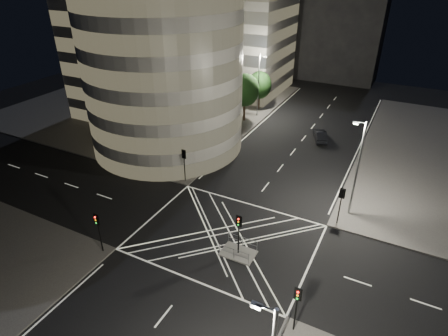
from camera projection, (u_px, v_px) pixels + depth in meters
The scene contains 22 objects.
ground at pixel (226, 237), 35.07m from camera, with size 120.00×120.00×0.00m, color black.
sidewalk_far_left at pixel (151, 103), 67.58m from camera, with size 42.00×42.00×0.15m, color #4A4846.
central_island at pixel (238, 253), 33.07m from camera, with size 3.00×2.00×0.15m, color slate.
office_tower_curved at pixel (154, 43), 51.72m from camera, with size 30.00×29.00×27.20m.
office_block_rear at pixel (223, 29), 71.00m from camera, with size 24.00×16.00×22.00m, color #9C9993.
building_far_end at pixel (336, 36), 77.25m from camera, with size 18.00×8.00×18.00m, color black.
tree_a at pixel (181, 139), 44.16m from camera, with size 4.91×4.91×6.96m.
tree_b at pixel (206, 119), 48.67m from camera, with size 3.93×3.93×6.71m.
tree_c at pixel (227, 106), 53.41m from camera, with size 3.70×3.70×6.39m.
tree_d at pixel (245, 90), 57.71m from camera, with size 4.43×4.43×7.54m.
tree_e at pixel (260, 85), 62.76m from camera, with size 4.04×4.04×6.49m.
traffic_signal_fl at pixel (184, 160), 42.44m from camera, with size 0.55×0.22×4.00m.
traffic_signal_nl at pixel (98, 226), 31.90m from camera, with size 0.55×0.22×4.00m.
traffic_signal_fr at pixel (341, 199), 35.40m from camera, with size 0.55×0.22×4.00m.
traffic_signal_nr at pixel (297, 301), 24.85m from camera, with size 0.55×0.22×4.00m.
traffic_signal_island at pixel (239, 228), 31.68m from camera, with size 0.55×0.22×4.00m.
street_lamp_left_near at pixel (202, 122), 45.45m from camera, with size 1.25×0.25×10.00m.
street_lamp_left_far at pixel (259, 83), 59.41m from camera, with size 1.25×0.25×10.00m.
street_lamp_right_far at pixel (357, 167), 35.57m from camera, with size 1.25×0.25×10.00m.
railing_island_south at pixel (234, 254), 32.07m from camera, with size 2.80×0.06×1.10m, color slate.
railing_island_north at pixel (243, 242), 33.46m from camera, with size 2.80×0.06×1.10m, color slate.
sedan at pixel (320, 135), 53.57m from camera, with size 1.53×4.40×1.45m, color black.
Camera 1 is at (12.43, -24.45, 22.80)m, focal length 30.00 mm.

